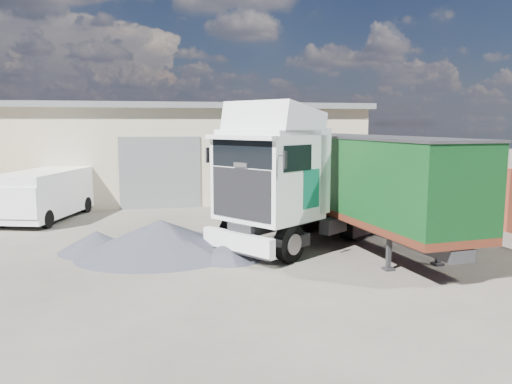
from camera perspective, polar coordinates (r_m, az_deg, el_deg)
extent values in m
plane|color=black|center=(15.97, -3.36, -7.55)|extent=(120.00, 120.00, 0.00)
cube|color=beige|center=(31.57, -18.25, 4.28)|extent=(30.00, 12.00, 5.00)
cube|color=#5B5E60|center=(31.54, -18.45, 9.09)|extent=(30.60, 12.60, 0.30)
cube|color=#5B5E60|center=(25.37, -10.89, 2.18)|extent=(4.00, 0.08, 3.60)
cube|color=#5B5E60|center=(31.54, -18.47, 9.45)|extent=(30.60, 0.40, 0.15)
cube|color=brown|center=(25.37, 21.32, 0.53)|extent=(0.35, 26.00, 2.50)
cylinder|color=black|center=(16.14, 0.51, -5.22)|extent=(2.57, 2.89, 1.17)
cylinder|color=black|center=(19.14, 8.30, -3.24)|extent=(2.60, 2.93, 1.17)
cylinder|color=black|center=(20.42, 10.75, -2.60)|extent=(2.60, 2.93, 1.17)
cube|color=#2D2D30|center=(18.08, 6.15, -2.52)|extent=(6.46, 5.16, 0.33)
cube|color=white|center=(15.39, -2.12, -5.79)|extent=(1.91, 2.43, 0.61)
cube|color=white|center=(16.11, 1.44, 1.72)|extent=(3.69, 3.74, 2.71)
cube|color=black|center=(15.23, -1.71, -0.20)|extent=(1.51, 1.99, 1.55)
cube|color=black|center=(15.12, -1.67, 4.38)|extent=(1.53, 2.03, 0.83)
cube|color=white|center=(16.18, 1.98, 7.94)|extent=(3.36, 3.48, 1.36)
cube|color=#0E634E|center=(17.39, -1.06, 1.17)|extent=(0.67, 0.51, 1.22)
cube|color=#0E634E|center=(15.63, 6.36, 0.37)|extent=(0.67, 0.51, 1.22)
cylinder|color=#2D2D30|center=(19.21, 8.71, -1.26)|extent=(1.70, 1.70, 0.13)
cube|color=#2D2D30|center=(15.03, 14.92, -6.72)|extent=(0.32, 0.32, 1.05)
cube|color=#2D2D30|center=(16.01, 20.12, -6.05)|extent=(0.32, 0.32, 1.05)
cylinder|color=black|center=(21.88, 6.24, -2.03)|extent=(2.53, 1.29, 1.01)
cube|color=#2D2D30|center=(18.42, 11.14, -2.88)|extent=(2.12, 11.42, 0.33)
cube|color=#502112|center=(18.37, 11.16, -1.92)|extent=(3.73, 11.62, 0.23)
cube|color=black|center=(18.19, 11.27, 2.28)|extent=(3.73, 11.62, 2.47)
cube|color=#2D2D30|center=(18.12, 11.38, 6.24)|extent=(3.79, 11.68, 0.08)
cylinder|color=black|center=(22.50, -24.99, -2.78)|extent=(2.32, 1.35, 0.76)
cylinder|color=black|center=(25.67, -20.84, -1.33)|extent=(2.32, 1.35, 0.76)
cube|color=white|center=(23.95, -22.88, -0.06)|extent=(3.59, 5.67, 1.95)
cube|color=white|center=(22.09, -25.55, -0.98)|extent=(2.32, 1.59, 1.26)
cube|color=black|center=(22.21, -25.34, 0.71)|extent=(1.95, 0.66, 0.69)
cube|color=#2D2D30|center=(24.48, -24.97, -2.56)|extent=(3.10, 2.32, 0.26)
cube|color=#C2650B|center=(24.37, -25.07, -0.85)|extent=(2.89, 2.11, 1.74)
cone|color=black|center=(16.60, -10.86, -5.05)|extent=(5.81, 5.81, 1.14)
cone|color=black|center=(15.82, -3.06, -6.63)|extent=(2.18, 2.18, 0.57)
cone|color=black|center=(17.55, -17.77, -5.36)|extent=(2.66, 2.66, 0.69)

